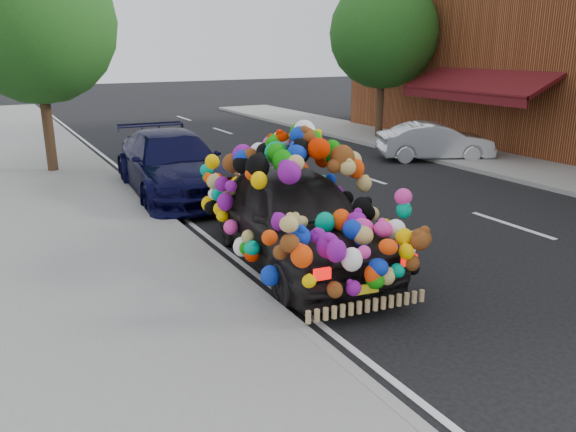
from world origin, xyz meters
name	(u,v)px	position (x,y,z in m)	size (l,w,h in m)	color
ground	(367,257)	(0.00, 0.00, 0.00)	(100.00, 100.00, 0.00)	black
sidewalk	(109,308)	(-4.30, 0.00, 0.06)	(4.00, 60.00, 0.12)	gray
kerb	(241,280)	(-2.35, 0.00, 0.07)	(0.15, 60.00, 0.13)	gray
footpath_far	(537,171)	(8.20, 3.00, 0.06)	(3.00, 40.00, 0.12)	gray
lane_markings	(512,225)	(3.60, 0.00, 0.01)	(6.00, 50.00, 0.01)	silver
tree_near_sidewalk	(35,23)	(-3.80, 9.50, 4.02)	(4.20, 4.20, 6.13)	#332114
tree_far_b	(383,33)	(8.00, 10.00, 3.89)	(4.00, 4.00, 5.90)	#332114
plush_art_car	(296,196)	(-1.18, 0.37, 1.13)	(2.77, 5.00, 2.21)	black
navy_sedan	(173,164)	(-1.54, 5.69, 0.75)	(2.09, 5.13, 1.49)	black
silver_hatchback	(435,142)	(7.00, 5.87, 0.58)	(1.23, 3.53, 1.16)	silver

